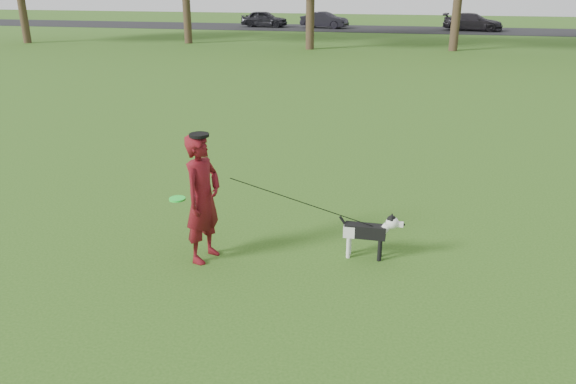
% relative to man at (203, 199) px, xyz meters
% --- Properties ---
extents(ground, '(120.00, 120.00, 0.00)m').
position_rel_man_xyz_m(ground, '(0.88, 0.18, -0.93)').
color(ground, '#285116').
rests_on(ground, ground).
extents(road, '(120.00, 7.00, 0.02)m').
position_rel_man_xyz_m(road, '(0.88, 40.18, -0.92)').
color(road, black).
rests_on(road, ground).
extents(man, '(0.60, 0.77, 1.86)m').
position_rel_man_xyz_m(man, '(0.00, 0.00, 0.00)').
color(man, '#5B0D0D').
rests_on(man, ground).
extents(dog, '(0.94, 0.19, 0.71)m').
position_rel_man_xyz_m(dog, '(2.32, 0.52, -0.49)').
color(dog, black).
rests_on(dog, ground).
extents(car_left, '(3.89, 1.72, 1.30)m').
position_rel_man_xyz_m(car_left, '(-9.58, 40.18, -0.26)').
color(car_left, black).
rests_on(car_left, road).
extents(car_mid, '(4.02, 2.13, 1.26)m').
position_rel_man_xyz_m(car_mid, '(-4.55, 40.18, -0.28)').
color(car_mid, black).
rests_on(car_mid, road).
extents(car_right, '(4.72, 2.58, 1.30)m').
position_rel_man_xyz_m(car_right, '(7.03, 40.18, -0.26)').
color(car_right, black).
rests_on(car_right, road).
extents(man_held_items, '(2.93, 0.68, 1.39)m').
position_rel_man_xyz_m(man_held_items, '(1.44, 0.23, -0.04)').
color(man_held_items, '#20FF3B').
rests_on(man_held_items, ground).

